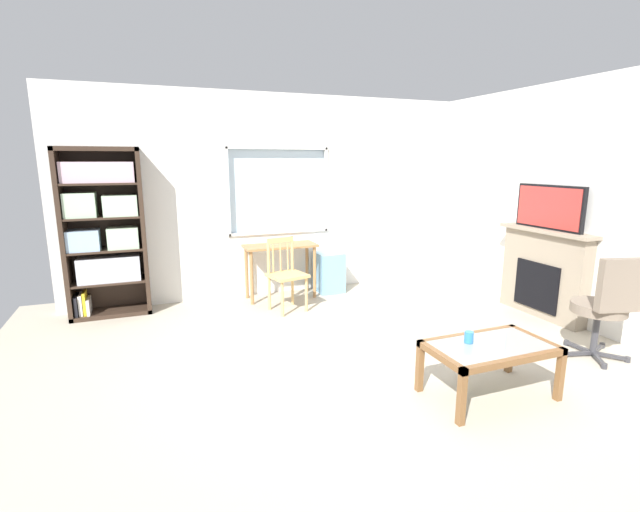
{
  "coord_description": "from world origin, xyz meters",
  "views": [
    {
      "loc": [
        -1.67,
        -3.49,
        1.83
      ],
      "look_at": [
        -0.15,
        0.42,
        0.94
      ],
      "focal_mm": 25.32,
      "sensor_mm": 36.0,
      "label": 1
    }
  ],
  "objects_px": {
    "fireplace": "(543,273)",
    "coffee_table": "(490,352)",
    "sippy_cup": "(469,337)",
    "plastic_drawer_unit": "(329,272)",
    "tv": "(549,207)",
    "office_chair": "(606,303)",
    "desk_under_window": "(280,254)",
    "bookshelf": "(104,230)",
    "wooden_chair": "(286,274)"
  },
  "relations": [
    {
      "from": "office_chair",
      "to": "coffee_table",
      "type": "bearing_deg",
      "value": -174.35
    },
    {
      "from": "wooden_chair",
      "to": "sippy_cup",
      "type": "relative_size",
      "value": 10.0
    },
    {
      "from": "tv",
      "to": "sippy_cup",
      "type": "relative_size",
      "value": 10.02
    },
    {
      "from": "tv",
      "to": "coffee_table",
      "type": "bearing_deg",
      "value": -145.91
    },
    {
      "from": "bookshelf",
      "to": "tv",
      "type": "xyz_separation_m",
      "value": [
        4.8,
        -1.93,
        0.27
      ]
    },
    {
      "from": "desk_under_window",
      "to": "plastic_drawer_unit",
      "type": "relative_size",
      "value": 1.71
    },
    {
      "from": "plastic_drawer_unit",
      "to": "office_chair",
      "type": "height_order",
      "value": "office_chair"
    },
    {
      "from": "bookshelf",
      "to": "coffee_table",
      "type": "xyz_separation_m",
      "value": [
        2.9,
        -3.21,
        -0.67
      ]
    },
    {
      "from": "desk_under_window",
      "to": "tv",
      "type": "distance_m",
      "value": 3.32
    },
    {
      "from": "wooden_chair",
      "to": "office_chair",
      "type": "xyz_separation_m",
      "value": [
        2.31,
        -2.45,
        0.09
      ]
    },
    {
      "from": "plastic_drawer_unit",
      "to": "tv",
      "type": "xyz_separation_m",
      "value": [
        1.96,
        -1.87,
        1.02
      ]
    },
    {
      "from": "fireplace",
      "to": "office_chair",
      "type": "relative_size",
      "value": 1.22
    },
    {
      "from": "plastic_drawer_unit",
      "to": "tv",
      "type": "height_order",
      "value": "tv"
    },
    {
      "from": "bookshelf",
      "to": "coffee_table",
      "type": "height_order",
      "value": "bookshelf"
    },
    {
      "from": "tv",
      "to": "office_chair",
      "type": "xyz_separation_m",
      "value": [
        -0.46,
        -1.14,
        -0.75
      ]
    },
    {
      "from": "fireplace",
      "to": "plastic_drawer_unit",
      "type": "bearing_deg",
      "value": 136.65
    },
    {
      "from": "office_chair",
      "to": "plastic_drawer_unit",
      "type": "bearing_deg",
      "value": 116.52
    },
    {
      "from": "plastic_drawer_unit",
      "to": "office_chair",
      "type": "distance_m",
      "value": 3.38
    },
    {
      "from": "office_chair",
      "to": "sippy_cup",
      "type": "relative_size",
      "value": 11.11
    },
    {
      "from": "fireplace",
      "to": "coffee_table",
      "type": "height_order",
      "value": "fireplace"
    },
    {
      "from": "plastic_drawer_unit",
      "to": "bookshelf",
      "type": "bearing_deg",
      "value": 178.84
    },
    {
      "from": "plastic_drawer_unit",
      "to": "desk_under_window",
      "type": "bearing_deg",
      "value": -176.04
    },
    {
      "from": "bookshelf",
      "to": "desk_under_window",
      "type": "xyz_separation_m",
      "value": [
        2.11,
        -0.11,
        -0.44
      ]
    },
    {
      "from": "tv",
      "to": "office_chair",
      "type": "height_order",
      "value": "tv"
    },
    {
      "from": "desk_under_window",
      "to": "plastic_drawer_unit",
      "type": "distance_m",
      "value": 0.79
    },
    {
      "from": "sippy_cup",
      "to": "office_chair",
      "type": "bearing_deg",
      "value": 1.81
    },
    {
      "from": "plastic_drawer_unit",
      "to": "fireplace",
      "type": "xyz_separation_m",
      "value": [
        1.98,
        -1.87,
        0.25
      ]
    },
    {
      "from": "tv",
      "to": "sippy_cup",
      "type": "xyz_separation_m",
      "value": [
        -2.04,
        -1.19,
        -0.83
      ]
    },
    {
      "from": "plastic_drawer_unit",
      "to": "fireplace",
      "type": "relative_size",
      "value": 0.46
    },
    {
      "from": "bookshelf",
      "to": "tv",
      "type": "height_order",
      "value": "bookshelf"
    },
    {
      "from": "tv",
      "to": "sippy_cup",
      "type": "distance_m",
      "value": 2.5
    },
    {
      "from": "fireplace",
      "to": "sippy_cup",
      "type": "height_order",
      "value": "fireplace"
    },
    {
      "from": "sippy_cup",
      "to": "coffee_table",
      "type": "bearing_deg",
      "value": -34.1
    },
    {
      "from": "wooden_chair",
      "to": "tv",
      "type": "height_order",
      "value": "tv"
    },
    {
      "from": "desk_under_window",
      "to": "tv",
      "type": "relative_size",
      "value": 1.07
    },
    {
      "from": "desk_under_window",
      "to": "tv",
      "type": "height_order",
      "value": "tv"
    },
    {
      "from": "tv",
      "to": "coffee_table",
      "type": "relative_size",
      "value": 0.92
    },
    {
      "from": "wooden_chair",
      "to": "plastic_drawer_unit",
      "type": "relative_size",
      "value": 1.6
    },
    {
      "from": "fireplace",
      "to": "coffee_table",
      "type": "distance_m",
      "value": 2.31
    },
    {
      "from": "desk_under_window",
      "to": "coffee_table",
      "type": "distance_m",
      "value": 3.21
    },
    {
      "from": "sippy_cup",
      "to": "tv",
      "type": "bearing_deg",
      "value": 30.37
    },
    {
      "from": "bookshelf",
      "to": "office_chair",
      "type": "distance_m",
      "value": 5.34
    },
    {
      "from": "wooden_chair",
      "to": "fireplace",
      "type": "bearing_deg",
      "value": -25.1
    },
    {
      "from": "desk_under_window",
      "to": "sippy_cup",
      "type": "bearing_deg",
      "value": -77.86
    },
    {
      "from": "coffee_table",
      "to": "office_chair",
      "type": "bearing_deg",
      "value": 5.65
    },
    {
      "from": "sippy_cup",
      "to": "plastic_drawer_unit",
      "type": "bearing_deg",
      "value": 88.62
    },
    {
      "from": "office_chair",
      "to": "desk_under_window",
      "type": "bearing_deg",
      "value": 126.91
    },
    {
      "from": "sippy_cup",
      "to": "wooden_chair",
      "type": "bearing_deg",
      "value": 106.32
    },
    {
      "from": "desk_under_window",
      "to": "wooden_chair",
      "type": "bearing_deg",
      "value": -99.15
    },
    {
      "from": "desk_under_window",
      "to": "office_chair",
      "type": "bearing_deg",
      "value": -53.09
    }
  ]
}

